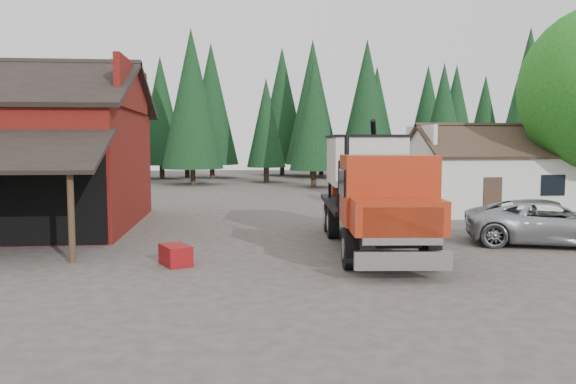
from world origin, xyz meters
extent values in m
plane|color=#443B35|center=(0.00, 0.00, 0.00)|extent=(120.00, 120.00, 0.00)
cube|color=black|center=(-11.00, 12.50, 6.00)|extent=(12.80, 5.53, 2.35)
cube|color=maroon|center=(-5.00, 10.00, 6.00)|extent=(0.25, 7.00, 2.00)
cylinder|color=#382619|center=(-5.60, 2.10, 1.40)|extent=(0.20, 0.20, 2.80)
cube|color=silver|center=(13.00, 13.00, 1.50)|extent=(8.00, 6.00, 3.00)
cube|color=#38281E|center=(13.00, 11.50, 3.75)|extent=(8.60, 3.42, 1.80)
cube|color=#38281E|center=(13.00, 14.50, 3.75)|extent=(8.60, 3.42, 1.80)
cube|color=silver|center=(9.00, 13.00, 3.75)|extent=(0.20, 4.20, 1.50)
cube|color=silver|center=(17.00, 13.00, 3.75)|extent=(0.20, 4.20, 1.50)
cube|color=#38281E|center=(11.50, 9.98, 1.00)|extent=(0.90, 0.06, 2.00)
cube|color=black|center=(14.50, 9.98, 1.60)|extent=(1.20, 0.06, 1.00)
sphere|color=#196216|center=(15.80, 10.80, 5.00)|extent=(4.40, 4.40, 4.40)
cylinder|color=#382619|center=(6.00, 30.00, 0.80)|extent=(0.44, 0.44, 1.60)
cone|color=black|center=(6.00, 30.00, 5.90)|extent=(3.96, 3.96, 9.00)
cylinder|color=#382619|center=(22.00, 26.00, 0.80)|extent=(0.44, 0.44, 1.60)
cone|color=black|center=(22.00, 26.00, 6.90)|extent=(4.84, 4.84, 11.00)
cylinder|color=#382619|center=(-4.00, 34.00, 0.80)|extent=(0.44, 0.44, 1.60)
cone|color=black|center=(-4.00, 34.00, 7.40)|extent=(5.28, 5.28, 12.00)
cylinder|color=black|center=(2.56, 0.36, 0.60)|extent=(0.49, 1.23, 1.20)
cylinder|color=black|center=(4.85, 0.15, 0.60)|extent=(0.49, 1.23, 1.20)
cylinder|color=black|center=(3.03, 5.59, 0.60)|extent=(0.49, 1.23, 1.20)
cylinder|color=black|center=(5.32, 5.38, 0.60)|extent=(0.49, 1.23, 1.20)
cylinder|color=black|center=(3.17, 7.11, 0.60)|extent=(0.49, 1.23, 1.20)
cylinder|color=black|center=(5.46, 6.91, 0.60)|extent=(0.49, 1.23, 1.20)
cube|color=black|center=(4.02, 3.74, 1.04)|extent=(2.05, 9.48, 0.44)
cube|color=silver|center=(3.55, -1.43, 0.60)|extent=(2.52, 0.42, 0.49)
cube|color=silver|center=(3.56, -1.32, 1.48)|extent=(2.08, 0.30, 0.98)
cube|color=#9B2810|center=(3.62, -0.67, 1.64)|extent=(2.58, 1.64, 0.93)
cube|color=#9B2810|center=(3.75, 0.74, 2.24)|extent=(2.78, 2.09, 2.02)
cube|color=black|center=(3.67, -0.13, 2.57)|extent=(2.30, 0.29, 0.98)
cylinder|color=black|center=(2.75, 1.82, 2.84)|extent=(0.17, 0.17, 1.97)
cube|color=black|center=(3.85, 1.83, 2.19)|extent=(2.68, 0.37, 1.75)
cube|color=black|center=(4.16, 5.27, 1.33)|extent=(3.35, 6.57, 0.18)
cube|color=silver|center=(4.16, 5.27, 2.95)|extent=(2.83, 3.82, 1.75)
cone|color=silver|center=(4.16, 5.27, 1.86)|extent=(2.61, 2.61, 0.77)
cube|color=black|center=(4.16, 5.27, 3.85)|extent=(2.95, 3.94, 0.09)
cylinder|color=black|center=(4.95, 6.73, 2.84)|extent=(1.02, 2.34, 3.34)
cube|color=#9B2810|center=(3.74, 7.94, 1.64)|extent=(0.73, 0.93, 0.49)
cylinder|color=silver|center=(5.06, 1.34, 0.93)|extent=(0.71, 1.14, 0.61)
imported|color=#9EA1A6|center=(10.43, 3.42, 0.80)|extent=(6.28, 4.33, 1.59)
cube|color=maroon|center=(-2.46, 1.40, 0.30)|extent=(1.09, 1.29, 0.60)
camera|label=1|loc=(-0.86, -15.20, 3.61)|focal=35.00mm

